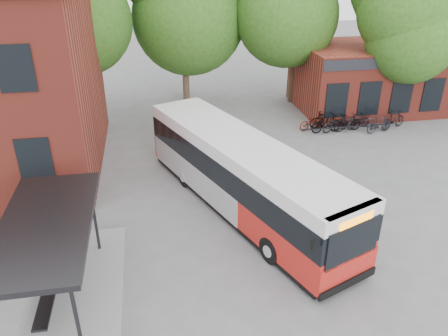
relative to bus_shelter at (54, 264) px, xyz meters
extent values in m
plane|color=#5D5D5F|center=(4.50, 1.00, -1.45)|extent=(100.00, 100.00, 0.00)
imported|color=#56170A|center=(12.12, 11.82, -0.97)|extent=(1.92, 1.18, 0.95)
imported|color=black|center=(12.70, 11.23, -0.90)|extent=(1.88, 0.69, 1.10)
imported|color=black|center=(13.29, 11.29, -0.97)|extent=(1.94, 1.18, 0.96)
imported|color=black|center=(12.82, 11.97, -0.93)|extent=(1.76, 0.67, 1.03)
imported|color=black|center=(14.76, 11.49, -1.02)|extent=(1.72, 1.07, 0.85)
imported|color=black|center=(13.97, 11.22, -0.93)|extent=(1.77, 0.69, 1.04)
imported|color=#23252D|center=(14.89, 11.56, -1.00)|extent=(1.79, 0.79, 0.91)
imported|color=black|center=(15.62, 10.67, -0.94)|extent=(1.76, 0.85, 1.02)
imported|color=black|center=(16.76, 11.16, -0.91)|extent=(1.85, 1.08, 1.07)
camera|label=1|loc=(2.99, -10.39, 7.95)|focal=35.00mm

